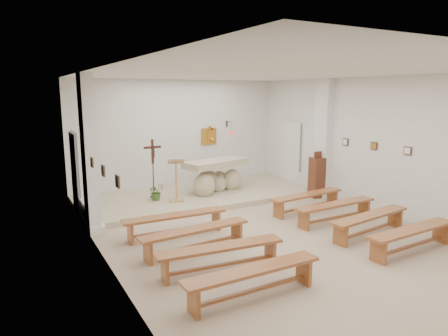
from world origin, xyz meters
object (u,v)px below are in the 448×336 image
altar (215,178)px  bench_right_fourth (412,234)px  crucifix_stand (153,164)px  donation_pedestal (317,177)px  bench_right_second (336,208)px  bench_right_third (370,220)px  bench_left_second (195,234)px  lectern (176,180)px  bench_left_third (220,252)px  bench_right_front (307,198)px  bench_left_front (175,220)px  bench_left_fourth (253,276)px

altar → bench_right_fourth: bearing=-90.7°
crucifix_stand → donation_pedestal: bearing=-24.4°
bench_right_second → bench_right_third: size_ratio=0.99×
donation_pedestal → bench_left_second: donation_pedestal is taller
bench_left_second → bench_right_third: 3.85m
lectern → bench_right_third: (2.79, -4.22, -0.39)m
bench_left_third → altar: bearing=69.2°
bench_right_front → altar: bearing=111.7°
lectern → crucifix_stand: 0.88m
lectern → bench_right_second: 4.25m
donation_pedestal → bench_right_third: 3.35m
donation_pedestal → bench_right_front: size_ratio=0.60×
bench_left_front → bench_left_third: same height
crucifix_stand → bench_left_fourth: size_ratio=0.72×
lectern → bench_right_front: 3.54m
lectern → bench_left_third: (-0.92, -4.22, -0.39)m
bench_left_front → bench_left_second: bearing=-88.0°
bench_left_fourth → bench_right_fourth: bearing=-0.0°
bench_right_second → bench_left_third: (-3.71, -1.03, 0.00)m
bench_left_third → crucifix_stand: bearing=90.2°
crucifix_stand → donation_pedestal: size_ratio=1.20×
crucifix_stand → bench_right_fourth: bearing=-63.9°
bench_left_front → lectern: bearing=68.9°
crucifix_stand → donation_pedestal: (4.45, -1.80, -0.50)m
donation_pedestal → bench_left_second: 5.37m
bench_right_front → bench_left_fourth: bearing=-145.5°
bench_left_second → bench_right_second: 3.71m
bench_right_front → bench_right_fourth: same height
altar → bench_right_third: altar is taller
crucifix_stand → donation_pedestal: crucifix_stand is taller
altar → bench_right_fourth: altar is taller
bench_left_second → bench_left_third: same height
donation_pedestal → bench_left_front: bearing=-164.9°
lectern → bench_right_fourth: 5.96m
bench_left_fourth → lectern: bearing=80.1°
bench_left_front → bench_right_front: 3.71m
bench_right_front → bench_right_third: bearing=-95.4°
lectern → bench_right_second: size_ratio=0.53×
bench_left_front → bench_left_second: same height
altar → bench_right_second: (1.34, -3.65, -0.19)m
donation_pedestal → bench_left_front: 5.07m
bench_right_front → bench_right_third: (0.00, -2.07, 0.00)m
bench_right_third → bench_right_fourth: size_ratio=1.01×
lectern → bench_left_front: (-0.92, -2.15, -0.39)m
bench_right_second → bench_left_fourth: size_ratio=1.00×
altar → lectern: (-1.45, -0.47, 0.20)m
bench_left_front → bench_left_third: (0.00, -2.07, 0.00)m
crucifix_stand → bench_left_third: 4.98m
bench_right_second → lectern: bearing=130.3°
bench_right_third → donation_pedestal: bearing=61.2°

